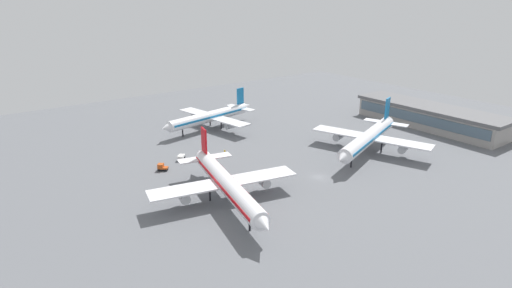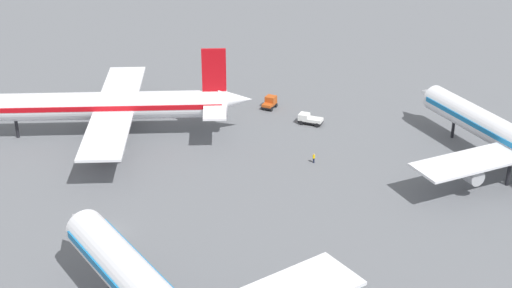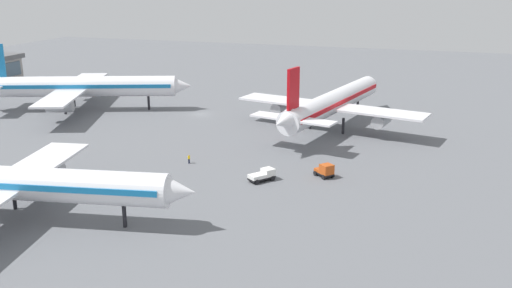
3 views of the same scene
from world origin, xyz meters
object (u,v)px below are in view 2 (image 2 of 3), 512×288
at_px(airplane_distant, 106,106).
at_px(ground_crew_worker, 314,158).
at_px(baggage_tug, 270,102).
at_px(pushback_tractor, 309,119).

bearing_deg(airplane_distant, ground_crew_worker, 160.69).
distance_m(baggage_tug, ground_crew_worker, 24.67).
relative_size(pushback_tractor, baggage_tug, 1.24).
relative_size(airplane_distant, pushback_tractor, 11.22).
bearing_deg(pushback_tractor, ground_crew_worker, 111.42).
distance_m(airplane_distant, baggage_tug, 32.34).
height_order(airplane_distant, pushback_tractor, airplane_distant).
bearing_deg(ground_crew_worker, airplane_distant, -169.55).
height_order(airplane_distant, ground_crew_worker, airplane_distant).
relative_size(pushback_tractor, ground_crew_worker, 2.79).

